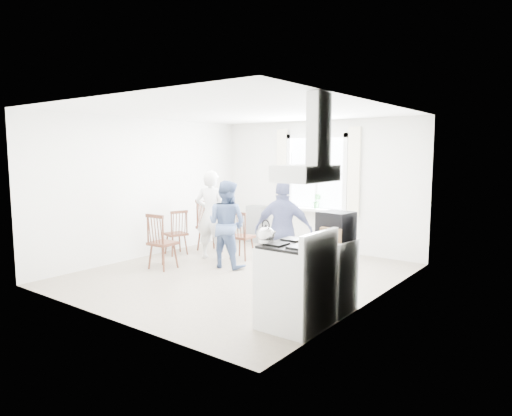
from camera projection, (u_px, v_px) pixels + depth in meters
The scene contains 17 objects.
room_shell at pixel (240, 194), 7.26m from camera, with size 4.62×5.12×2.64m.
window_assembly at pixel (316, 178), 9.18m from camera, with size 1.88×0.24×1.70m.
range_hood at pixel (310, 159), 4.88m from camera, with size 0.45×0.76×0.94m.
shelf_unit at pixel (257, 224), 10.05m from camera, with size 0.40×0.30×0.80m, color gray.
gas_stove at pixel (296, 284), 5.14m from camera, with size 0.68×0.76×1.12m.
kettle at pixel (266, 236), 5.07m from camera, with size 0.19×0.19×0.27m.
low_cabinet at pixel (331, 275), 5.66m from camera, with size 0.50×0.55×0.90m, color silver.
stereo_stack at pixel (336, 226), 5.60m from camera, with size 0.42×0.38×0.34m.
cardboard_box at pixel (333, 234), 5.48m from camera, with size 0.27×0.19×0.17m, color #AB7E53.
windsor_chair_a at pixel (239, 230), 8.34m from camera, with size 0.42×0.41×0.90m.
windsor_chair_b at pixel (158, 236), 7.62m from camera, with size 0.43×0.42×0.96m.
windsor_chair_c at pixel (178, 228), 8.71m from camera, with size 0.46×0.46×0.88m.
person_left at pixel (211, 215), 8.40m from camera, with size 0.60×0.60×1.64m, color silver.
person_mid at pixel (227, 224), 7.79m from camera, with size 0.73×0.73×1.50m, color #4C618E.
person_right at pixel (283, 231), 6.96m from camera, with size 0.91×0.91×1.55m, color navy.
potted_plant at pixel (317, 201), 9.12m from camera, with size 0.17×0.17×0.30m, color #347539.
windsor_chair_d at pixel (204, 220), 8.98m from camera, with size 0.57×0.57×1.05m.
Camera 1 is at (4.56, -5.62, 1.96)m, focal length 32.00 mm.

